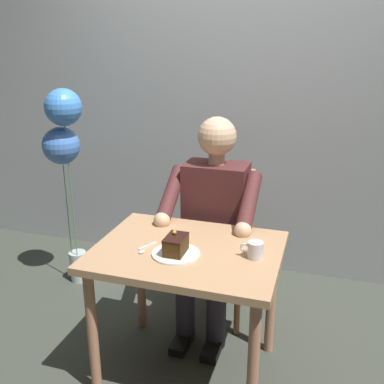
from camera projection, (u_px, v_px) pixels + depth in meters
The scene contains 10 objects.
ground_plane at pixel (188, 369), 2.33m from camera, with size 14.00×14.00×0.00m, color #3B3F36.
cafe_rear_panel at pixel (245, 62), 3.00m from camera, with size 6.40×0.12×3.00m, color #A5A8AC.
dining_table at pixel (188, 267), 2.14m from camera, with size 0.88×0.68×0.70m.
chair at pixel (219, 235), 2.74m from camera, with size 0.42×0.42×0.90m.
seated_person at pixel (212, 222), 2.53m from camera, with size 0.53×0.58×1.25m.
dessert_plate at pixel (176, 254), 2.04m from camera, with size 0.22×0.22×0.01m, color white.
cake_slice at pixel (176, 245), 2.03m from camera, with size 0.09×0.13×0.10m.
coffee_cup at pixel (255, 249), 2.00m from camera, with size 0.11×0.07×0.08m.
dessert_spoon at pixel (144, 249), 2.09m from camera, with size 0.06×0.14×0.01m.
balloon_display at pixel (64, 144), 2.86m from camera, with size 0.30×0.27×1.36m.
Camera 1 is at (-0.59, 1.81, 1.64)m, focal length 41.42 mm.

